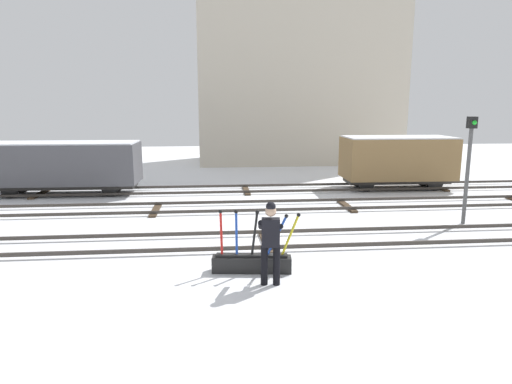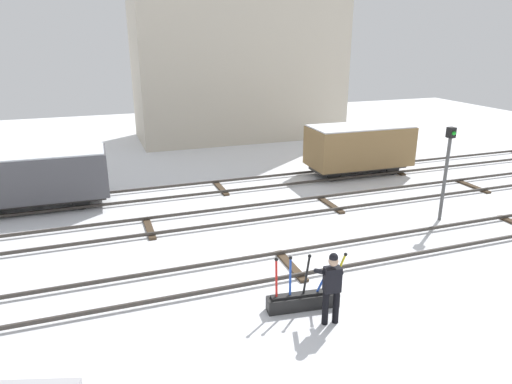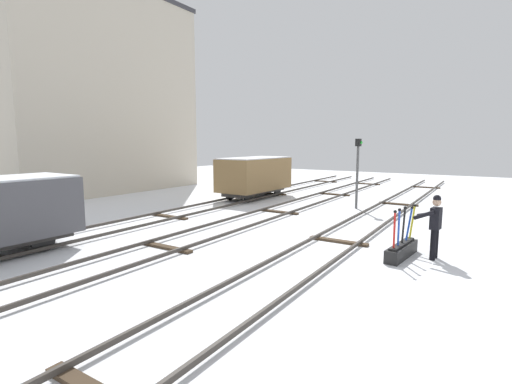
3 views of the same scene
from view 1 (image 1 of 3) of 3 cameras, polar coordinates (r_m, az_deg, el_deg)
name	(u,v)px [view 1 (image 1 of 3)]	position (r m, az deg, el deg)	size (l,w,h in m)	color
ground_plane	(266,244)	(12.39, 1.33, -6.58)	(60.00, 60.00, 0.00)	white
track_main_line	(266,240)	(12.36, 1.33, -6.10)	(44.00, 1.94, 0.18)	#38332D
track_siding_near	(253,206)	(16.37, -0.37, -1.83)	(44.00, 1.94, 0.18)	#38332D
track_siding_far	(246,189)	(19.73, -1.25, 0.40)	(44.00, 1.94, 0.18)	#38332D
switch_lever_frame	(252,261)	(10.31, -0.51, -8.79)	(2.00, 0.56, 1.45)	black
rail_worker	(271,238)	(9.39, 1.87, -5.88)	(0.59, 0.70, 1.80)	black
signal_post	(469,158)	(15.52, 25.50, 3.91)	(0.24, 0.32, 3.40)	#4C4C4C
apartment_building	(298,62)	(30.56, 5.40, 16.14)	(13.18, 5.66, 12.98)	beige
freight_car_back_track	(63,164)	(20.50, -23.38, 3.25)	(6.25, 2.20, 2.23)	#2D2B28
freight_car_far_end	(397,159)	(21.15, 17.56, 4.04)	(4.85, 2.32, 2.37)	#2D2B28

